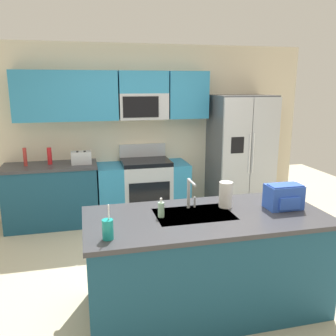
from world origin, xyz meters
name	(u,v)px	position (x,y,z in m)	size (l,w,h in m)	color
ground_plane	(179,274)	(0.00, 0.00, 0.00)	(9.00, 9.00, 0.00)	beige
kitchen_wall_unit	(135,120)	(-0.14, 2.08, 1.47)	(5.20, 0.43, 2.60)	beige
back_counter	(52,195)	(-1.41, 1.80, 0.45)	(1.31, 0.63, 0.90)	navy
range_oven	(144,189)	(-0.07, 1.80, 0.44)	(1.36, 0.61, 1.10)	#B7BABF
refrigerator	(240,155)	(1.47, 1.73, 0.93)	(0.90, 0.76, 1.85)	#4C4F54
island_counter	(205,261)	(0.08, -0.60, 0.45)	(2.12, 0.97, 0.90)	navy
toaster	(81,158)	(-0.97, 1.75, 0.99)	(0.28, 0.16, 0.18)	#B7BABF
pepper_mill	(25,157)	(-1.73, 1.80, 1.03)	(0.05, 0.05, 0.25)	#B2332D
bottle_red	(50,156)	(-1.41, 1.84, 1.02)	(0.06, 0.06, 0.24)	red
sink_faucet	(190,191)	(-0.01, -0.41, 1.07)	(0.08, 0.21, 0.28)	#B7BABF
drink_cup_teal	(108,229)	(-0.79, -0.90, 0.98)	(0.08, 0.08, 0.27)	teal
soap_dispenser	(161,209)	(-0.31, -0.55, 0.97)	(0.06, 0.06, 0.17)	#A5D8B2
paper_towel_roll	(226,195)	(0.32, -0.44, 1.02)	(0.12, 0.12, 0.24)	white
backpack	(284,196)	(0.83, -0.60, 1.02)	(0.32, 0.22, 0.23)	blue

